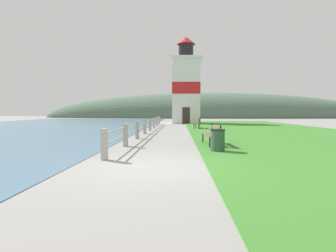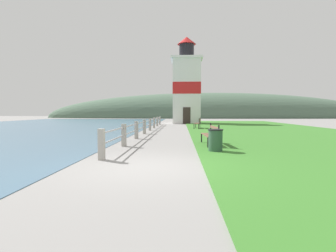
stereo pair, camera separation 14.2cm
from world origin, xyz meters
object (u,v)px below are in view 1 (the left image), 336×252
park_bench_near (212,133)px  trash_bin (218,141)px  park_bench_midway (198,123)px  lighthouse (186,87)px

park_bench_near → trash_bin: size_ratio=2.23×
park_bench_midway → lighthouse: bearing=-78.1°
trash_bin → park_bench_near: bearing=88.5°
park_bench_near → park_bench_midway: 11.15m
park_bench_near → lighthouse: (-0.59, 21.75, 4.07)m
lighthouse → trash_bin: bearing=-88.7°
park_bench_near → park_bench_midway: (0.19, 11.15, -0.00)m
park_bench_midway → lighthouse: 11.38m
park_bench_midway → trash_bin: size_ratio=2.12×
park_bench_near → lighthouse: 22.13m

